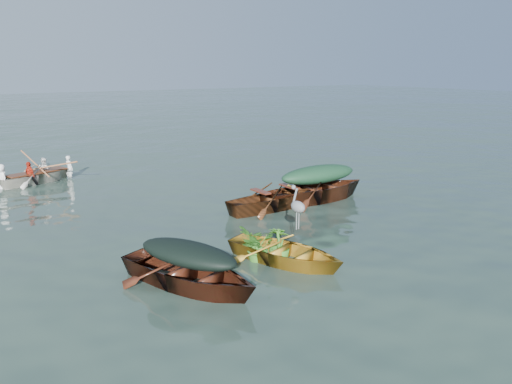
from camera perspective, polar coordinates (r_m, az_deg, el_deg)
ground at (r=11.55m, az=1.37°, el=-5.10°), size 140.00×140.00×0.00m
yellow_dinghy at (r=10.07m, az=3.35°, el=-8.09°), size 2.45×3.41×0.84m
dark_covered_boat at (r=9.10m, az=-7.67°, el=-10.73°), size 2.80×3.98×0.94m
green_tarp_boat at (r=14.62m, az=7.05°, el=-1.03°), size 4.62×1.47×1.09m
open_wooden_boat at (r=13.75m, az=2.19°, el=-1.92°), size 4.13×1.47×0.93m
rowed_boat at (r=18.30m, az=-23.61°, el=0.97°), size 3.69×2.18×0.80m
dark_tarp_cover at (r=8.84m, az=-7.81°, el=-6.80°), size 1.54×2.19×0.40m
green_tarp_cover at (r=14.43m, az=7.15°, el=2.05°), size 2.54×0.81×0.52m
thwart_benches at (r=13.62m, az=2.21°, el=0.05°), size 2.07×0.86×0.04m
heron at (r=10.25m, az=4.80°, el=-2.49°), size 0.41×0.48×0.92m
dinghy_weeds at (r=10.12m, az=0.83°, el=-3.60°), size 0.99×1.10×0.60m
rowers at (r=18.16m, az=-23.85°, el=3.36°), size 2.65×1.73×0.76m
oars at (r=18.22m, az=-23.74°, el=2.28°), size 1.44×2.65×0.06m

